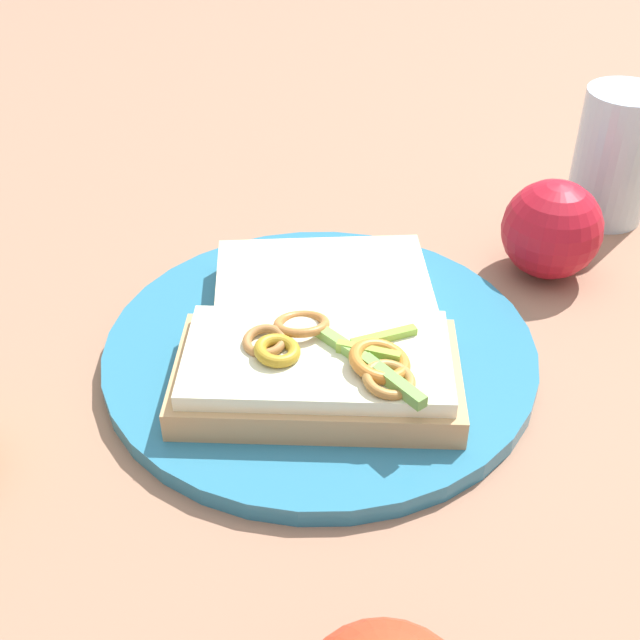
% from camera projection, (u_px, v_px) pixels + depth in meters
% --- Properties ---
extents(ground_plane, '(2.00, 2.00, 0.00)m').
position_uv_depth(ground_plane, '(320.00, 358.00, 0.58)').
color(ground_plane, '#956952').
rests_on(ground_plane, ground).
extents(plate, '(0.30, 0.30, 0.01)m').
position_uv_depth(plate, '(320.00, 350.00, 0.58)').
color(plate, teal).
rests_on(plate, ground_plane).
extents(sandwich, '(0.21, 0.17, 0.04)m').
position_uv_depth(sandwich, '(319.00, 370.00, 0.53)').
color(sandwich, tan).
rests_on(sandwich, plate).
extents(bread_slice_side, '(0.18, 0.16, 0.03)m').
position_uv_depth(bread_slice_side, '(322.00, 289.00, 0.61)').
color(bread_slice_side, beige).
rests_on(bread_slice_side, plate).
extents(apple_2, '(0.08, 0.08, 0.08)m').
position_uv_depth(apple_2, '(552.00, 229.00, 0.65)').
color(apple_2, '#B61524').
rests_on(apple_2, ground_plane).
extents(drinking_glass, '(0.07, 0.07, 0.12)m').
position_uv_depth(drinking_glass, '(615.00, 156.00, 0.71)').
color(drinking_glass, silver).
rests_on(drinking_glass, ground_plane).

